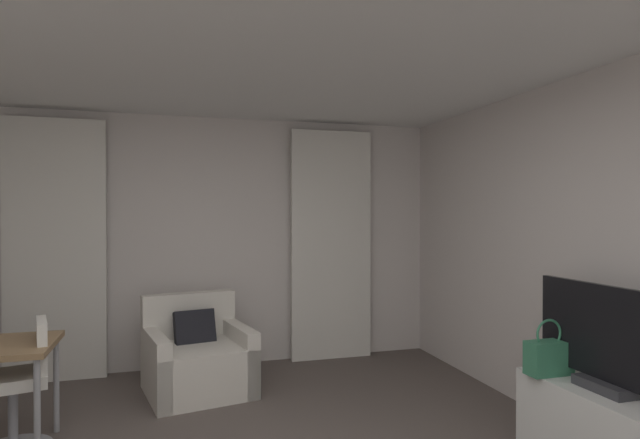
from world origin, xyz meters
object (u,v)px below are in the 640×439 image
(tv_flatscreen, at_px, (607,341))
(handbag_primary, at_px, (549,356))
(tv_console, at_px, (613,438))
(desk_chair, at_px, (20,395))
(armchair, at_px, (197,360))

(tv_flatscreen, bearing_deg, handbag_primary, 107.46)
(tv_console, bearing_deg, tv_flatscreen, 90.00)
(desk_chair, distance_m, tv_flatscreen, 3.76)
(handbag_primary, bearing_deg, armchair, 139.16)
(armchair, distance_m, desk_chair, 1.49)
(armchair, height_order, desk_chair, desk_chair)
(tv_flatscreen, bearing_deg, desk_chair, 158.80)
(armchair, xyz_separation_m, desk_chair, (-1.19, -0.89, 0.11))
(tv_console, xyz_separation_m, tv_flatscreen, (0.00, 0.05, 0.57))
(desk_chair, height_order, tv_console, desk_chair)
(tv_console, xyz_separation_m, handbag_primary, (-0.11, 0.41, 0.39))
(tv_console, distance_m, handbag_primary, 0.57)
(desk_chair, bearing_deg, handbag_primary, -16.37)
(tv_console, distance_m, tv_flatscreen, 0.57)
(tv_flatscreen, xyz_separation_m, handbag_primary, (-0.11, 0.36, -0.18))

